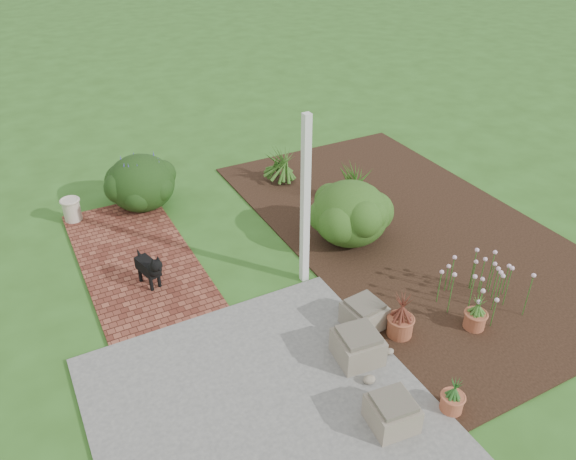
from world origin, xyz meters
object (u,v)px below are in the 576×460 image
evergreen_shrub (350,212)px  stone_trough_near (392,414)px  black_dog (150,267)px  cream_ceramic_urn (72,210)px

evergreen_shrub → stone_trough_near: bearing=-116.0°
black_dog → cream_ceramic_urn: 2.46m
stone_trough_near → cream_ceramic_urn: bearing=110.5°
cream_ceramic_urn → evergreen_shrub: evergreen_shrub is taller
black_dog → cream_ceramic_urn: bearing=89.9°
cream_ceramic_urn → evergreen_shrub: 4.60m
cream_ceramic_urn → stone_trough_near: bearing=-69.5°
black_dog → cream_ceramic_urn: black_dog is taller
stone_trough_near → black_dog: size_ratio=0.76×
black_dog → evergreen_shrub: size_ratio=0.50×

